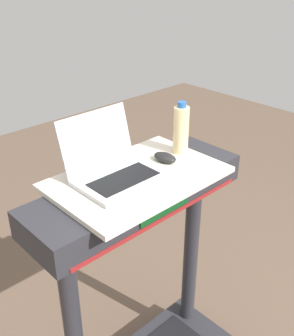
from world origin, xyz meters
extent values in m
cylinder|color=#28282D|center=(-0.34, 0.70, 0.57)|extent=(0.07, 0.07, 0.84)
cylinder|color=#28282D|center=(0.34, 0.70, 0.57)|extent=(0.07, 0.07, 0.84)
cube|color=#28282D|center=(0.00, 0.70, 1.05)|extent=(0.90, 0.28, 0.11)
cube|color=#0C3F19|center=(0.00, 0.56, 1.05)|extent=(0.24, 0.01, 0.06)
cube|color=maroon|center=(0.00, 0.56, 1.00)|extent=(0.81, 0.00, 0.02)
cube|color=beige|center=(0.00, 0.70, 1.11)|extent=(0.63, 0.42, 0.02)
cube|color=#B7B7BC|center=(-0.08, 0.71, 1.13)|extent=(0.30, 0.21, 0.02)
cube|color=black|center=(-0.08, 0.69, 1.14)|extent=(0.25, 0.12, 0.00)
cube|color=#B7B7BC|center=(-0.08, 0.84, 1.24)|extent=(0.30, 0.06, 0.21)
cube|color=#B2E0B7|center=(-0.08, 0.83, 1.24)|extent=(0.27, 0.05, 0.18)
ellipsoid|color=black|center=(0.16, 0.71, 1.14)|extent=(0.07, 0.11, 0.03)
cylinder|color=beige|center=(0.26, 0.73, 1.22)|extent=(0.06, 0.06, 0.19)
cylinder|color=#2659A5|center=(0.26, 0.73, 1.33)|extent=(0.03, 0.03, 0.02)
camera|label=1|loc=(-0.88, -0.28, 1.84)|focal=43.55mm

